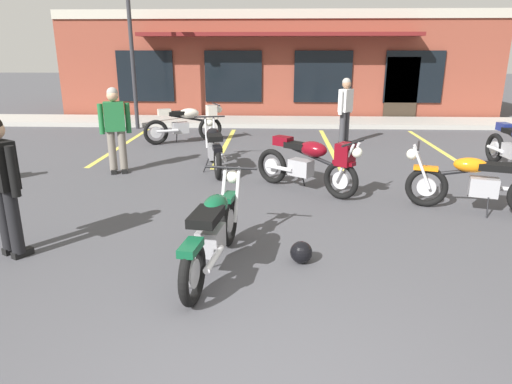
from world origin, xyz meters
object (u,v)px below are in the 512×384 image
at_px(person_by_back_row, 345,107).
at_px(parking_lot_lamp_post, 128,22).
at_px(person_in_shorts_foreground, 3,179).
at_px(motorcycle_cream_vintage, 477,182).
at_px(helmet_on_pavement, 301,252).
at_px(motorcycle_green_cafe_racer, 310,162).
at_px(motorcycle_red_sportbike, 188,122).
at_px(person_in_black_shirt, 115,125).
at_px(motorcycle_foreground_classic, 213,231).
at_px(motorcycle_silver_naked, 214,147).

height_order(person_by_back_row, parking_lot_lamp_post, parking_lot_lamp_post).
distance_m(person_in_shorts_foreground, parking_lot_lamp_post, 9.30).
height_order(person_in_shorts_foreground, parking_lot_lamp_post, parking_lot_lamp_post).
relative_size(motorcycle_cream_vintage, person_by_back_row, 1.23).
relative_size(helmet_on_pavement, parking_lot_lamp_post, 0.05).
relative_size(motorcycle_green_cafe_racer, person_in_shorts_foreground, 1.06).
xyz_separation_m(motorcycle_red_sportbike, person_in_shorts_foreground, (-0.80, -7.01, 0.42)).
relative_size(motorcycle_green_cafe_racer, person_by_back_row, 1.06).
xyz_separation_m(person_in_black_shirt, parking_lot_lamp_post, (-1.15, 5.11, 2.14)).
xyz_separation_m(person_by_back_row, helmet_on_pavement, (-1.43, -6.97, -0.82)).
height_order(motorcycle_cream_vintage, person_in_black_shirt, person_in_black_shirt).
bearing_deg(motorcycle_foreground_classic, helmet_on_pavement, 12.02).
relative_size(motorcycle_cream_vintage, person_in_shorts_foreground, 1.23).
distance_m(motorcycle_silver_naked, person_in_shorts_foreground, 4.61).
bearing_deg(motorcycle_red_sportbike, parking_lot_lamp_post, 134.93).
height_order(person_in_black_shirt, person_in_shorts_foreground, same).
bearing_deg(motorcycle_red_sportbike, motorcycle_silver_naked, -69.36).
bearing_deg(motorcycle_silver_naked, person_in_shorts_foreground, -114.01).
height_order(motorcycle_foreground_classic, person_in_black_shirt, person_in_black_shirt).
bearing_deg(motorcycle_green_cafe_racer, motorcycle_silver_naked, 141.88).
distance_m(motorcycle_green_cafe_racer, parking_lot_lamp_post, 8.33).
relative_size(motorcycle_red_sportbike, motorcycle_cream_vintage, 0.96).
relative_size(motorcycle_silver_naked, motorcycle_green_cafe_racer, 1.17).
distance_m(motorcycle_foreground_classic, person_in_black_shirt, 4.83).
bearing_deg(helmet_on_pavement, person_by_back_row, 78.44).
bearing_deg(helmet_on_pavement, motorcycle_silver_naked, 110.35).
bearing_deg(motorcycle_cream_vintage, parking_lot_lamp_post, 135.68).
distance_m(motorcycle_red_sportbike, parking_lot_lamp_post, 3.79).
distance_m(motorcycle_silver_naked, helmet_on_pavement, 4.52).
xyz_separation_m(motorcycle_foreground_classic, parking_lot_lamp_post, (-3.61, 9.23, 2.63)).
bearing_deg(motorcycle_red_sportbike, motorcycle_foreground_classic, -77.23).
height_order(motorcycle_silver_naked, parking_lot_lamp_post, parking_lot_lamp_post).
relative_size(motorcycle_red_sportbike, parking_lot_lamp_post, 0.41).
xyz_separation_m(motorcycle_silver_naked, motorcycle_cream_vintage, (4.27, -2.34, 0.00)).
bearing_deg(person_in_black_shirt, motorcycle_red_sportbike, 75.43).
distance_m(person_in_black_shirt, person_by_back_row, 5.75).
bearing_deg(motorcycle_cream_vintage, motorcycle_green_cafe_racer, 159.82).
bearing_deg(helmet_on_pavement, person_in_shorts_foreground, 179.33).
xyz_separation_m(motorcycle_foreground_classic, motorcycle_silver_naked, (-0.58, 4.44, 0.00)).
relative_size(motorcycle_green_cafe_racer, person_in_black_shirt, 1.06).
relative_size(motorcycle_red_sportbike, person_in_shorts_foreground, 1.17).
distance_m(motorcycle_red_sportbike, motorcycle_silver_naked, 3.01).
height_order(motorcycle_red_sportbike, motorcycle_cream_vintage, same).
height_order(helmet_on_pavement, parking_lot_lamp_post, parking_lot_lamp_post).
xyz_separation_m(motorcycle_cream_vintage, person_in_black_shirt, (-6.15, 2.03, 0.49)).
height_order(motorcycle_red_sportbike, motorcycle_green_cafe_racer, same).
bearing_deg(person_in_shorts_foreground, person_in_black_shirt, 90.16).
bearing_deg(motorcycle_silver_naked, person_by_back_row, 42.53).
relative_size(person_in_black_shirt, parking_lot_lamp_post, 0.35).
bearing_deg(person_by_back_row, motorcycle_cream_vintage, -75.88).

